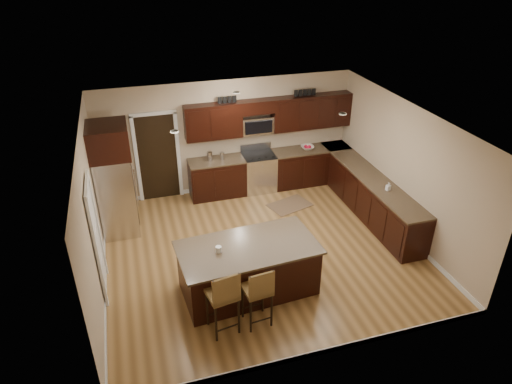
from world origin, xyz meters
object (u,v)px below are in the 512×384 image
object	(u,v)px
refrigerator	(114,179)
island	(248,270)
stool_mid	(259,291)
range	(259,172)
stool_left	(224,296)

from	to	relation	value
refrigerator	island	bearing A→B (deg)	-51.74
stool_mid	refrigerator	size ratio (longest dim) A/B	0.47
range	refrigerator	bearing A→B (deg)	-164.90
range	stool_left	distance (m)	4.73
stool_mid	refrigerator	distance (m)	4.01
range	stool_mid	xyz separation A→B (m)	(-1.32, -4.34, 0.22)
stool_mid	refrigerator	xyz separation A→B (m)	(-1.98, 3.44, 0.52)
range	island	distance (m)	3.71
range	stool_left	bearing A→B (deg)	-113.30
island	refrigerator	world-z (taller)	refrigerator
range	stool_left	size ratio (longest dim) A/B	0.94
stool_left	refrigerator	xyz separation A→B (m)	(-1.43, 3.45, 0.48)
stool_left	refrigerator	distance (m)	3.76
island	stool_left	distance (m)	1.09
stool_mid	refrigerator	world-z (taller)	refrigerator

